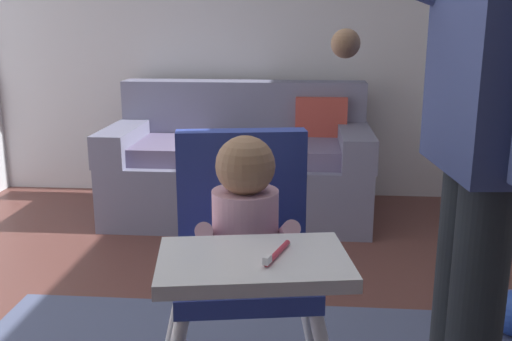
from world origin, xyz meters
TOP-DOWN VIEW (x-y plane):
  - wall_far at (0.00, 2.44)m, footprint 4.81×0.06m
  - couch at (-0.13, 1.92)m, footprint 1.68×0.86m
  - high_chair at (0.14, -0.36)m, footprint 0.69×0.79m
  - adult_standing at (0.73, -0.31)m, footprint 0.54×0.50m

SIDE VIEW (x-z plane):
  - couch at x=-0.13m, z-range -0.10..0.76m
  - high_chair at x=0.14m, z-range 0.19..1.18m
  - adult_standing at x=0.73m, z-range 0.11..1.79m
  - wall_far at x=0.00m, z-range 0.00..2.59m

